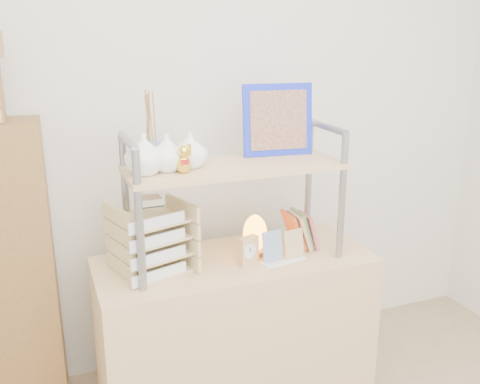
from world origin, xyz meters
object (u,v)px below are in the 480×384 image
object	(u,v)px
cabinet	(2,274)
desk	(235,334)
salt_lamp	(255,234)
letter_tray	(153,242)

from	to	relation	value
cabinet	desk	bearing A→B (deg)	-18.47
desk	salt_lamp	distance (m)	0.48
cabinet	letter_tray	xyz separation A→B (m)	(0.60, -0.37, 0.20)
desk	salt_lamp	xyz separation A→B (m)	(0.10, 0.02, 0.47)
salt_lamp	cabinet	bearing A→B (deg)	161.61
desk	salt_lamp	size ratio (longest dim) A/B	6.59
desk	cabinet	distance (m)	1.07
desk	letter_tray	size ratio (longest dim) A/B	3.71
cabinet	salt_lamp	distance (m)	1.13
salt_lamp	desk	bearing A→B (deg)	-169.87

